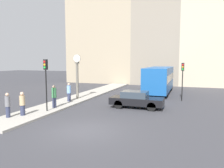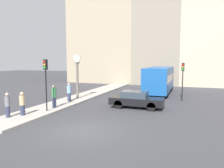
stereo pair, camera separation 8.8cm
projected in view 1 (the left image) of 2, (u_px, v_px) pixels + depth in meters
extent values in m
plane|color=#38383D|center=(84.00, 130.00, 12.19)|extent=(120.00, 120.00, 0.00)
cube|color=#A39E93|center=(86.00, 96.00, 23.83)|extent=(2.67, 25.17, 0.15)
cube|color=gray|center=(102.00, 29.00, 38.49)|extent=(11.77, 5.00, 18.80)
cube|color=gray|center=(157.00, 35.00, 35.42)|extent=(7.45, 5.00, 16.05)
cube|color=#B7A88E|center=(221.00, 40.00, 32.39)|extent=(11.43, 5.00, 13.87)
cube|color=black|center=(137.00, 101.00, 17.94)|extent=(4.32, 1.70, 0.58)
cube|color=#2D3842|center=(135.00, 94.00, 17.93)|extent=(2.07, 1.53, 0.52)
cylinder|color=black|center=(154.00, 103.00, 18.21)|extent=(0.70, 0.22, 0.70)
cylinder|color=black|center=(151.00, 107.00, 16.82)|extent=(0.70, 0.22, 0.70)
cylinder|color=black|center=(124.00, 101.00, 19.10)|extent=(0.70, 0.22, 0.70)
cylinder|color=black|center=(118.00, 104.00, 17.71)|extent=(0.70, 0.22, 0.70)
cube|color=#195199|center=(159.00, 79.00, 25.98)|extent=(2.60, 8.74, 2.72)
cube|color=#1E232D|center=(159.00, 77.00, 25.96)|extent=(2.63, 8.57, 0.80)
cylinder|color=black|center=(171.00, 87.00, 28.27)|extent=(0.28, 0.90, 0.90)
cylinder|color=black|center=(153.00, 86.00, 29.04)|extent=(0.28, 0.90, 0.90)
cylinder|color=black|center=(167.00, 93.00, 23.19)|extent=(0.28, 0.90, 0.90)
cylinder|color=black|center=(145.00, 92.00, 23.97)|extent=(0.28, 0.90, 0.90)
cylinder|color=black|center=(46.00, 90.00, 16.15)|extent=(0.09, 0.09, 3.07)
cube|color=black|center=(46.00, 65.00, 15.94)|extent=(0.26, 0.20, 0.76)
cylinder|color=red|center=(44.00, 62.00, 15.81)|extent=(0.15, 0.04, 0.15)
cylinder|color=orange|center=(45.00, 65.00, 15.83)|extent=(0.15, 0.04, 0.15)
cylinder|color=green|center=(45.00, 67.00, 15.85)|extent=(0.15, 0.04, 0.15)
cylinder|color=black|center=(182.00, 86.00, 20.97)|extent=(0.09, 0.09, 2.91)
cube|color=black|center=(183.00, 67.00, 20.78)|extent=(0.26, 0.20, 0.76)
cylinder|color=red|center=(183.00, 65.00, 20.64)|extent=(0.15, 0.04, 0.15)
cylinder|color=orange|center=(183.00, 67.00, 20.66)|extent=(0.15, 0.04, 0.15)
cylinder|color=green|center=(183.00, 69.00, 20.69)|extent=(0.15, 0.04, 0.15)
cylinder|color=#666056|center=(77.00, 81.00, 21.46)|extent=(0.25, 0.25, 3.46)
cube|color=#666056|center=(77.00, 63.00, 21.27)|extent=(0.32, 0.32, 0.15)
cylinder|color=#666056|center=(77.00, 58.00, 21.22)|extent=(0.77, 0.04, 0.77)
cylinder|color=white|center=(77.00, 58.00, 21.22)|extent=(0.71, 0.06, 0.71)
cylinder|color=#2D334C|center=(69.00, 97.00, 20.14)|extent=(0.32, 0.32, 0.75)
cylinder|color=#729ED8|center=(69.00, 89.00, 20.07)|extent=(0.37, 0.37, 0.70)
sphere|color=tan|center=(69.00, 84.00, 20.02)|extent=(0.23, 0.23, 0.23)
cylinder|color=#2D334C|center=(8.00, 112.00, 14.40)|extent=(0.28, 0.28, 0.73)
cylinder|color=slate|center=(7.00, 101.00, 14.32)|extent=(0.33, 0.33, 0.68)
sphere|color=tan|center=(7.00, 95.00, 14.27)|extent=(0.22, 0.22, 0.22)
cylinder|color=#2D334C|center=(54.00, 103.00, 17.39)|extent=(0.32, 0.32, 0.81)
cylinder|color=#387A47|center=(54.00, 93.00, 17.31)|extent=(0.37, 0.37, 0.76)
sphere|color=tan|center=(54.00, 87.00, 17.26)|extent=(0.22, 0.22, 0.22)
cylinder|color=#2D334C|center=(23.00, 110.00, 14.96)|extent=(0.31, 0.31, 0.71)
cylinder|color=tan|center=(22.00, 100.00, 14.89)|extent=(0.37, 0.37, 0.66)
sphere|color=tan|center=(22.00, 94.00, 14.84)|extent=(0.25, 0.25, 0.25)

